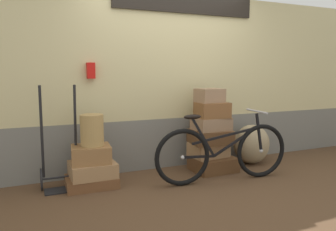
# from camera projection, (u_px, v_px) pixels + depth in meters

# --- Properties ---
(ground) EXTENTS (9.62, 5.20, 0.06)m
(ground) POSITION_uv_depth(u_px,v_px,m) (196.00, 184.00, 4.13)
(ground) COLOR #513823
(station_building) EXTENTS (7.62, 0.74, 2.48)m
(station_building) POSITION_uv_depth(u_px,v_px,m) (170.00, 81.00, 4.73)
(station_building) COLOR slate
(station_building) RESTS_ON ground
(suitcase_0) EXTENTS (0.61, 0.47, 0.13)m
(suitcase_0) POSITION_uv_depth(u_px,v_px,m) (92.00, 181.00, 3.96)
(suitcase_0) COLOR brown
(suitcase_0) RESTS_ON ground
(suitcase_1) EXTENTS (0.54, 0.47, 0.17)m
(suitcase_1) POSITION_uv_depth(u_px,v_px,m) (93.00, 169.00, 3.95)
(suitcase_1) COLOR #9E754C
(suitcase_1) RESTS_ON suitcase_0
(suitcase_2) EXTENTS (0.49, 0.43, 0.20)m
(suitcase_2) POSITION_uv_depth(u_px,v_px,m) (91.00, 154.00, 3.93)
(suitcase_2) COLOR olive
(suitcase_2) RESTS_ON suitcase_1
(suitcase_3) EXTENTS (0.58, 0.51, 0.20)m
(suitcase_3) POSITION_uv_depth(u_px,v_px,m) (213.00, 164.00, 4.60)
(suitcase_3) COLOR brown
(suitcase_3) RESTS_ON ground
(suitcase_4) EXTENTS (0.53, 0.42, 0.20)m
(suitcase_4) POSITION_uv_depth(u_px,v_px,m) (208.00, 149.00, 4.60)
(suitcase_4) COLOR #9E754C
(suitcase_4) RESTS_ON suitcase_3
(suitcase_5) EXTENTS (0.59, 0.50, 0.19)m
(suitcase_5) POSITION_uv_depth(u_px,v_px,m) (210.00, 137.00, 4.55)
(suitcase_5) COLOR brown
(suitcase_5) RESTS_ON suitcase_4
(suitcase_6) EXTENTS (0.48, 0.38, 0.18)m
(suitcase_6) POSITION_uv_depth(u_px,v_px,m) (211.00, 124.00, 4.54)
(suitcase_6) COLOR #937051
(suitcase_6) RESTS_ON suitcase_5
(suitcase_7) EXTENTS (0.44, 0.35, 0.21)m
(suitcase_7) POSITION_uv_depth(u_px,v_px,m) (212.00, 110.00, 4.49)
(suitcase_7) COLOR brown
(suitcase_7) RESTS_ON suitcase_6
(suitcase_8) EXTENTS (0.37, 0.31, 0.19)m
(suitcase_8) POSITION_uv_depth(u_px,v_px,m) (210.00, 95.00, 4.49)
(suitcase_8) COLOR #937051
(suitcase_8) RESTS_ON suitcase_7
(wicker_basket) EXTENTS (0.27, 0.27, 0.38)m
(wicker_basket) POSITION_uv_depth(u_px,v_px,m) (92.00, 130.00, 3.89)
(wicker_basket) COLOR #A8844C
(wicker_basket) RESTS_ON suitcase_2
(luggage_trolley) EXTENTS (0.46, 0.35, 1.23)m
(luggage_trolley) POSITION_uv_depth(u_px,v_px,m) (60.00, 165.00, 3.87)
(luggage_trolley) COLOR black
(luggage_trolley) RESTS_ON ground
(burlap_sack) EXTENTS (0.56, 0.47, 0.59)m
(burlap_sack) POSITION_uv_depth(u_px,v_px,m) (251.00, 144.00, 4.94)
(burlap_sack) COLOR #9E8966
(burlap_sack) RESTS_ON ground
(bicycle) EXTENTS (1.80, 0.46, 0.89)m
(bicycle) POSITION_uv_depth(u_px,v_px,m) (223.00, 152.00, 4.12)
(bicycle) COLOR black
(bicycle) RESTS_ON ground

